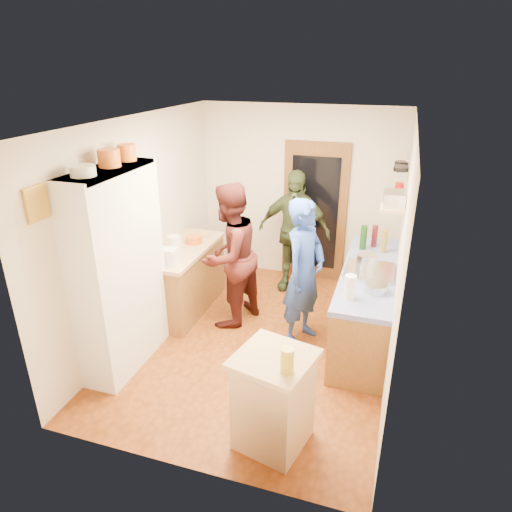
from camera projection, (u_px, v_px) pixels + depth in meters
The scene contains 44 objects.
floor at pixel (259, 341), 5.58m from camera, with size 3.00×4.00×0.02m, color brown.
ceiling at pixel (260, 119), 4.54m from camera, with size 3.00×4.00×0.02m, color silver.
wall_back at pixel (299, 195), 6.82m from camera, with size 3.00×0.02×2.60m, color beige.
wall_front at pixel (177, 338), 3.31m from camera, with size 3.00×0.02×2.60m, color beige.
wall_left at pixel (140, 227), 5.49m from camera, with size 0.02×4.00×2.60m, color beige.
wall_right at pixel (401, 258), 4.64m from camera, with size 0.02×4.00×2.60m, color beige.
door_frame at pixel (315, 213), 6.82m from camera, with size 0.95×0.06×2.10m, color brown.
door_glass at pixel (314, 213), 6.79m from camera, with size 0.70×0.02×1.70m, color black.
hutch_body at pixel (119, 272), 4.81m from camera, with size 0.40×1.20×2.20m, color white.
hutch_top_shelf at pixel (106, 170), 4.38m from camera, with size 0.40×1.14×0.04m, color white.
plate_stack at pixel (83, 171), 4.06m from camera, with size 0.23×0.23×0.09m, color white.
orange_pot_a at pixel (109, 158), 4.40m from camera, with size 0.21×0.21×0.17m, color orange.
orange_pot_b at pixel (127, 152), 4.67m from camera, with size 0.19×0.19×0.17m, color orange.
left_counter_base at pixel (184, 280), 6.14m from camera, with size 0.60×1.40×0.85m, color #966331.
left_counter_top at pixel (182, 249), 5.96m from camera, with size 0.64×1.44×0.05m, color tan.
toaster at pixel (166, 256), 5.44m from camera, with size 0.27×0.18×0.20m, color white.
kettle at pixel (174, 243), 5.84m from camera, with size 0.17×0.17×0.19m, color white.
orange_bowl at pixel (194, 239), 6.09m from camera, with size 0.22×0.22×0.10m, color orange.
chopping_board at pixel (200, 234), 6.39m from camera, with size 0.30×0.22×0.03m, color tan.
right_counter_base at pixel (366, 306), 5.52m from camera, with size 0.60×2.20×0.84m, color #966331.
right_counter_top at pixel (370, 272), 5.34m from camera, with size 0.62×2.22×0.06m, color #141DA6.
hob at pixel (370, 271), 5.25m from camera, with size 0.55×0.58×0.04m, color silver.
pot_on_hob at pixel (367, 260), 5.30m from camera, with size 0.22×0.22×0.14m, color silver.
bottle_a at pixel (363, 237), 5.85m from camera, with size 0.08×0.08×0.32m, color #143F14.
bottle_b at pixel (375, 236), 5.94m from camera, with size 0.07×0.07×0.29m, color #591419.
bottle_c at pixel (384, 241), 5.75m from camera, with size 0.07×0.07×0.30m, color olive.
paper_towel at pixel (350, 287), 4.65m from camera, with size 0.12×0.12×0.26m, color white.
mixing_bowl at pixel (376, 288), 4.81m from camera, with size 0.24×0.24×0.09m, color silver.
island_base at pixel (273, 403), 3.94m from camera, with size 0.55×0.55×0.86m, color tan.
island_top at pixel (274, 359), 3.76m from camera, with size 0.62×0.62×0.05m, color tan.
cutting_board at pixel (272, 353), 3.82m from camera, with size 0.35×0.28×0.02m, color white.
oil_jar at pixel (287, 360), 3.53m from camera, with size 0.11×0.11×0.21m, color #AD9E2D.
pan_rail at pixel (407, 156), 5.69m from camera, with size 0.02×0.02×0.65m, color silver.
pan_hang_a at pixel (401, 169), 5.61m from camera, with size 0.18×0.18×0.05m, color black.
pan_hang_b at pixel (401, 167), 5.79m from camera, with size 0.16×0.16×0.05m, color black.
pan_hang_c at pixel (401, 163), 5.96m from camera, with size 0.17×0.17×0.05m, color black.
wall_shelf at pixel (393, 207), 4.92m from camera, with size 0.26×0.42×0.03m, color tan.
radio at pixel (394, 199), 4.88m from camera, with size 0.22×0.30×0.15m, color silver.
ext_bracket at pixel (402, 199), 6.08m from camera, with size 0.06×0.10×0.04m, color black.
fire_extinguisher at pixel (398, 195), 6.08m from camera, with size 0.11×0.11×0.32m, color red.
picture_frame at pixel (37, 203), 3.82m from camera, with size 0.03×0.25×0.30m, color gold.
person_hob at pixel (305, 274), 5.24m from camera, with size 0.65×0.42×1.77m, color #2544A6.
person_left at pixel (234, 255), 5.66m from camera, with size 0.90×0.70×1.84m, color #421816.
person_back at pixel (295, 232), 6.52m from camera, with size 1.05×0.44×1.79m, color #2F3A21.
Camera 1 is at (1.40, -4.50, 3.16)m, focal length 32.00 mm.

